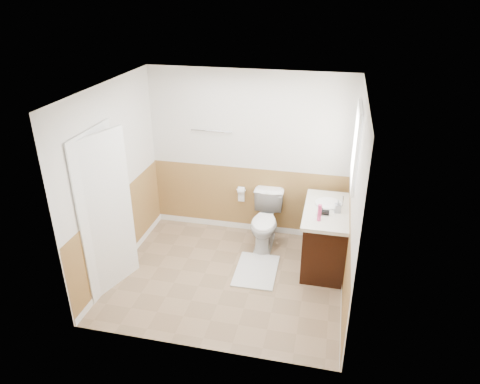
% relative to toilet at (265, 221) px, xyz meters
% --- Properties ---
extents(floor, '(3.00, 3.00, 0.00)m').
position_rel_toilet_xyz_m(floor, '(-0.34, -0.90, -0.39)').
color(floor, '#8C7051').
rests_on(floor, ground).
extents(ceiling, '(3.00, 3.00, 0.00)m').
position_rel_toilet_xyz_m(ceiling, '(-0.34, -0.90, 2.11)').
color(ceiling, white).
rests_on(ceiling, floor).
extents(wall_back, '(3.00, 0.00, 3.00)m').
position_rel_toilet_xyz_m(wall_back, '(-0.34, 0.40, 0.86)').
color(wall_back, silver).
rests_on(wall_back, floor).
extents(wall_front, '(3.00, 0.00, 3.00)m').
position_rel_toilet_xyz_m(wall_front, '(-0.34, -2.20, 0.86)').
color(wall_front, silver).
rests_on(wall_front, floor).
extents(wall_left, '(0.00, 3.00, 3.00)m').
position_rel_toilet_xyz_m(wall_left, '(-1.84, -0.90, 0.86)').
color(wall_left, silver).
rests_on(wall_left, floor).
extents(wall_right, '(0.00, 3.00, 3.00)m').
position_rel_toilet_xyz_m(wall_right, '(1.16, -0.90, 0.86)').
color(wall_right, silver).
rests_on(wall_right, floor).
extents(wainscot_back, '(3.00, 0.00, 3.00)m').
position_rel_toilet_xyz_m(wainscot_back, '(-0.34, 0.39, 0.11)').
color(wainscot_back, '#AA8544').
rests_on(wainscot_back, floor).
extents(wainscot_front, '(3.00, 0.00, 3.00)m').
position_rel_toilet_xyz_m(wainscot_front, '(-0.34, -2.19, 0.11)').
color(wainscot_front, '#AA8544').
rests_on(wainscot_front, floor).
extents(wainscot_left, '(0.00, 2.60, 2.60)m').
position_rel_toilet_xyz_m(wainscot_left, '(-1.82, -0.90, 0.11)').
color(wainscot_left, '#AA8544').
rests_on(wainscot_left, floor).
extents(wainscot_right, '(0.00, 2.60, 2.60)m').
position_rel_toilet_xyz_m(wainscot_right, '(1.15, -0.90, 0.11)').
color(wainscot_right, '#AA8544').
rests_on(wainscot_right, floor).
extents(toilet, '(0.45, 0.78, 0.79)m').
position_rel_toilet_xyz_m(toilet, '(0.00, 0.00, 0.00)').
color(toilet, white).
rests_on(toilet, floor).
extents(bath_mat, '(0.57, 0.81, 0.02)m').
position_rel_toilet_xyz_m(bath_mat, '(0.00, -0.70, -0.38)').
color(bath_mat, white).
rests_on(bath_mat, floor).
extents(vanity_cabinet, '(0.55, 1.10, 0.80)m').
position_rel_toilet_xyz_m(vanity_cabinet, '(0.88, -0.30, 0.01)').
color(vanity_cabinet, black).
rests_on(vanity_cabinet, floor).
extents(vanity_knob_left, '(0.03, 0.03, 0.03)m').
position_rel_toilet_xyz_m(vanity_knob_left, '(0.58, -0.40, 0.16)').
color(vanity_knob_left, white).
rests_on(vanity_knob_left, vanity_cabinet).
extents(vanity_knob_right, '(0.03, 0.03, 0.03)m').
position_rel_toilet_xyz_m(vanity_knob_right, '(0.58, -0.20, 0.16)').
color(vanity_knob_right, silver).
rests_on(vanity_knob_right, vanity_cabinet).
extents(countertop, '(0.60, 1.15, 0.05)m').
position_rel_toilet_xyz_m(countertop, '(0.87, -0.30, 0.43)').
color(countertop, white).
rests_on(countertop, vanity_cabinet).
extents(sink_basin, '(0.36, 0.36, 0.02)m').
position_rel_toilet_xyz_m(sink_basin, '(0.88, -0.15, 0.47)').
color(sink_basin, white).
rests_on(sink_basin, countertop).
extents(faucet, '(0.02, 0.02, 0.14)m').
position_rel_toilet_xyz_m(faucet, '(1.06, -0.15, 0.53)').
color(faucet, '#BBBBC3').
rests_on(faucet, countertop).
extents(lotion_bottle, '(0.05, 0.05, 0.22)m').
position_rel_toilet_xyz_m(lotion_bottle, '(0.78, -0.63, 0.57)').
color(lotion_bottle, '#D73773').
rests_on(lotion_bottle, countertop).
extents(soap_dispenser, '(0.09, 0.09, 0.17)m').
position_rel_toilet_xyz_m(soap_dispenser, '(1.00, -0.35, 0.54)').
color(soap_dispenser, '#99A0AD').
rests_on(soap_dispenser, countertop).
extents(hair_dryer_body, '(0.14, 0.07, 0.07)m').
position_rel_toilet_xyz_m(hair_dryer_body, '(0.83, -0.46, 0.49)').
color(hair_dryer_body, black).
rests_on(hair_dryer_body, countertop).
extents(hair_dryer_handle, '(0.03, 0.03, 0.07)m').
position_rel_toilet_xyz_m(hair_dryer_handle, '(0.80, -0.36, 0.46)').
color(hair_dryer_handle, black).
rests_on(hair_dryer_handle, countertop).
extents(mirror_panel, '(0.02, 0.35, 0.90)m').
position_rel_toilet_xyz_m(mirror_panel, '(1.14, 0.20, 1.16)').
color(mirror_panel, silver).
rests_on(mirror_panel, wall_right).
extents(window_frame, '(0.04, 0.80, 1.00)m').
position_rel_toilet_xyz_m(window_frame, '(1.13, -0.31, 1.36)').
color(window_frame, white).
rests_on(window_frame, wall_right).
extents(window_glass, '(0.01, 0.70, 0.90)m').
position_rel_toilet_xyz_m(window_glass, '(1.15, -0.31, 1.36)').
color(window_glass, white).
rests_on(window_glass, wall_right).
extents(door, '(0.29, 0.78, 2.04)m').
position_rel_toilet_xyz_m(door, '(-1.74, -1.35, 0.63)').
color(door, white).
rests_on(door, wall_left).
extents(door_frame, '(0.02, 0.92, 2.10)m').
position_rel_toilet_xyz_m(door_frame, '(-1.81, -1.35, 0.64)').
color(door_frame, white).
rests_on(door_frame, wall_left).
extents(door_knob, '(0.06, 0.06, 0.06)m').
position_rel_toilet_xyz_m(door_knob, '(-1.68, -1.02, 0.56)').
color(door_knob, silver).
rests_on(door_knob, door).
extents(towel_bar, '(0.62, 0.02, 0.02)m').
position_rel_toilet_xyz_m(towel_bar, '(-0.89, 0.35, 1.21)').
color(towel_bar, silver).
rests_on(towel_bar, wall_back).
extents(tp_holder_bar, '(0.14, 0.02, 0.02)m').
position_rel_toilet_xyz_m(tp_holder_bar, '(-0.44, 0.33, 0.31)').
color(tp_holder_bar, silver).
rests_on(tp_holder_bar, wall_back).
extents(tp_roll, '(0.10, 0.11, 0.11)m').
position_rel_toilet_xyz_m(tp_roll, '(-0.44, 0.33, 0.31)').
color(tp_roll, white).
rests_on(tp_roll, tp_holder_bar).
extents(tp_sheet, '(0.10, 0.01, 0.16)m').
position_rel_toilet_xyz_m(tp_sheet, '(-0.44, 0.33, 0.20)').
color(tp_sheet, white).
rests_on(tp_sheet, tp_roll).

